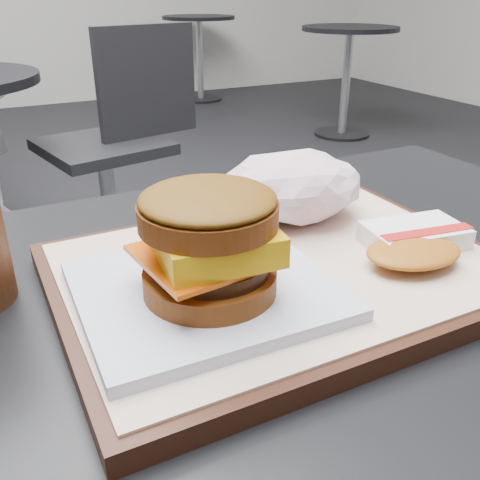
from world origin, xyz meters
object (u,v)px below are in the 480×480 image
serving_tray (281,273)px  neighbor_chair (119,131)px  customer_table (306,438)px  crumpled_wrapper (293,186)px  hash_brown (414,242)px  breakfast_sandwich (208,254)px

serving_tray → neighbor_chair: neighbor_chair is taller
customer_table → crumpled_wrapper: (0.04, 0.10, 0.24)m
hash_brown → crumpled_wrapper: bearing=112.9°
customer_table → neighbor_chair: size_ratio=0.91×
breakfast_sandwich → neighbor_chair: 1.72m
serving_tray → breakfast_sandwich: 0.10m
customer_table → crumpled_wrapper: size_ratio=5.41×
customer_table → hash_brown: hash_brown is taller
customer_table → serving_tray: bearing=151.4°
breakfast_sandwich → customer_table: bearing=6.0°
serving_tray → hash_brown: size_ratio=3.05×
customer_table → hash_brown: size_ratio=6.42×
customer_table → serving_tray: (-0.03, 0.02, 0.20)m
neighbor_chair → breakfast_sandwich: bearing=-102.3°
crumpled_wrapper → neighbor_chair: size_ratio=0.17×
customer_table → neighbor_chair: (0.25, 1.64, -0.07)m
serving_tray → breakfast_sandwich: breakfast_sandwich is taller
crumpled_wrapper → breakfast_sandwich: bearing=-142.5°
hash_brown → neighbor_chair: (0.17, 1.66, -0.29)m
crumpled_wrapper → neighbor_chair: 1.59m
serving_tray → hash_brown: (0.12, -0.04, 0.02)m
customer_table → crumpled_wrapper: 0.26m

